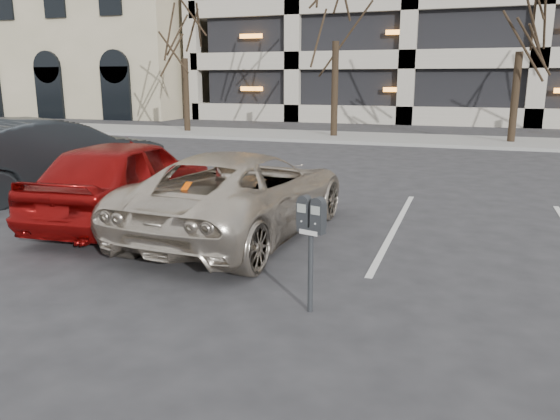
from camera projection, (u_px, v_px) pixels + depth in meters
The scene contains 10 objects.
ground at pixel (272, 260), 7.62m from camera, with size 140.00×140.00×0.00m, color #28282B.
sidewalk at pixel (405, 139), 22.30m from camera, with size 80.00×4.00×0.12m, color gray.
stall_lines at pixel (244, 214), 10.17m from camera, with size 16.90×5.20×0.00m.
office_building at pixel (64, 12), 42.26m from camera, with size 26.00×16.20×15.00m.
tree_a at pixel (183, 11), 24.23m from camera, with size 3.30×3.30×7.50m.
parking_meter at pixel (311, 226), 5.70m from camera, with size 0.34×0.21×1.25m.
suv_silver at pixel (241, 193), 8.75m from camera, with size 2.55×5.00×1.36m.
car_red at pixel (127, 179), 9.58m from camera, with size 1.77×4.39×1.50m, color maroon.
car_dark at pixel (53, 156), 11.94m from camera, with size 1.74×4.98×1.64m, color black.
car_silver at pixel (12, 152), 13.46m from camera, with size 1.97×4.83×1.40m, color #B5B7BD.
Camera 1 is at (2.47, -6.81, 2.46)m, focal length 35.00 mm.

